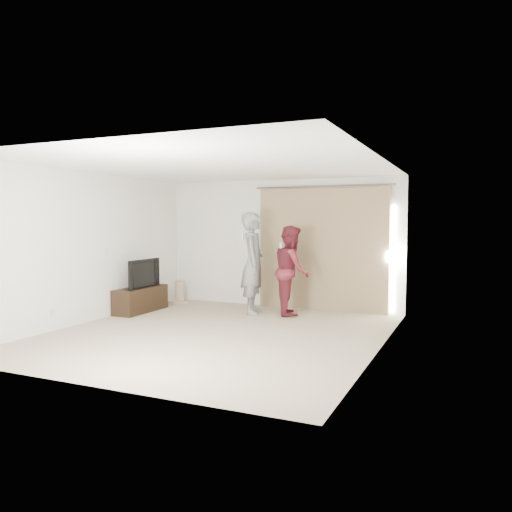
# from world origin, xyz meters

# --- Properties ---
(floor) EXTENTS (5.50, 5.50, 0.00)m
(floor) POSITION_xyz_m (0.00, 0.00, 0.00)
(floor) COLOR tan
(floor) RESTS_ON ground
(wall_back) EXTENTS (5.00, 0.04, 2.60)m
(wall_back) POSITION_xyz_m (0.00, 2.75, 1.30)
(wall_back) COLOR silver
(wall_back) RESTS_ON ground
(wall_left) EXTENTS (0.04, 5.50, 2.60)m
(wall_left) POSITION_xyz_m (-2.50, -0.00, 1.30)
(wall_left) COLOR silver
(wall_left) RESTS_ON ground
(ceiling) EXTENTS (5.00, 5.50, 0.01)m
(ceiling) POSITION_xyz_m (0.00, 0.00, 2.60)
(ceiling) COLOR white
(ceiling) RESTS_ON wall_back
(curtain) EXTENTS (2.80, 0.11, 2.46)m
(curtain) POSITION_xyz_m (0.91, 2.68, 1.20)
(curtain) COLOR #8B7555
(curtain) RESTS_ON ground
(tv_console) EXTENTS (0.43, 1.24, 0.48)m
(tv_console) POSITION_xyz_m (-2.27, 1.08, 0.24)
(tv_console) COLOR black
(tv_console) RESTS_ON ground
(tv) EXTENTS (0.15, 0.96, 0.55)m
(tv) POSITION_xyz_m (-2.27, 1.08, 0.75)
(tv) COLOR black
(tv) RESTS_ON tv_console
(scratching_post) EXTENTS (0.36, 0.36, 0.48)m
(scratching_post) POSITION_xyz_m (-2.10, 2.22, 0.20)
(scratching_post) COLOR tan
(scratching_post) RESTS_ON ground
(person_man) EXTENTS (0.64, 0.80, 1.93)m
(person_man) POSITION_xyz_m (-0.19, 1.81, 0.96)
(person_man) COLOR slate
(person_man) RESTS_ON ground
(person_woman) EXTENTS (0.91, 1.00, 1.68)m
(person_woman) POSITION_xyz_m (0.52, 2.00, 0.84)
(person_woman) COLOR maroon
(person_woman) RESTS_ON ground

